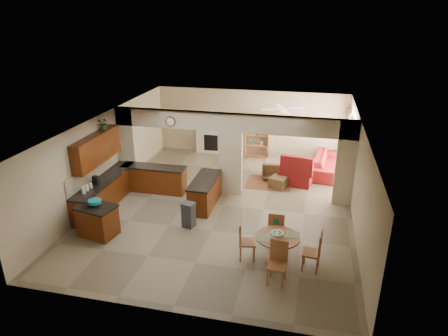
% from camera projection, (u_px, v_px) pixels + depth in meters
% --- Properties ---
extents(floor, '(10.00, 10.00, 0.00)m').
position_uv_depth(floor, '(224.00, 205.00, 12.90)').
color(floor, '#83775A').
rests_on(floor, ground).
extents(ceiling, '(10.00, 10.00, 0.00)m').
position_uv_depth(ceiling, '(224.00, 121.00, 11.86)').
color(ceiling, white).
rests_on(ceiling, wall_back).
extents(wall_back, '(8.00, 0.00, 8.00)m').
position_uv_depth(wall_back, '(250.00, 123.00, 16.90)').
color(wall_back, tan).
rests_on(wall_back, floor).
extents(wall_front, '(8.00, 0.00, 8.00)m').
position_uv_depth(wall_front, '(167.00, 256.00, 7.85)').
color(wall_front, tan).
rests_on(wall_front, floor).
extents(wall_left, '(0.00, 10.00, 10.00)m').
position_uv_depth(wall_left, '(106.00, 155.00, 13.20)').
color(wall_left, tan).
rests_on(wall_left, floor).
extents(wall_right, '(0.00, 10.00, 10.00)m').
position_uv_depth(wall_right, '(358.00, 176.00, 11.55)').
color(wall_right, tan).
rests_on(wall_right, floor).
extents(partition_left_pier, '(0.60, 0.25, 2.80)m').
position_uv_depth(partition_left_pier, '(128.00, 147.00, 14.04)').
color(partition_left_pier, tan).
rests_on(partition_left_pier, floor).
extents(partition_center_pier, '(0.80, 0.25, 2.20)m').
position_uv_depth(partition_center_pier, '(230.00, 163.00, 13.39)').
color(partition_center_pier, tan).
rests_on(partition_center_pier, floor).
extents(partition_right_pier, '(0.60, 0.25, 2.80)m').
position_uv_depth(partition_right_pier, '(346.00, 163.00, 12.52)').
color(partition_right_pier, tan).
rests_on(partition_right_pier, floor).
extents(partition_header, '(8.00, 0.25, 0.60)m').
position_uv_depth(partition_header, '(231.00, 122.00, 12.87)').
color(partition_header, tan).
rests_on(partition_header, partition_center_pier).
extents(kitchen_counter, '(2.52, 3.29, 1.48)m').
position_uv_depth(kitchen_counter, '(126.00, 186.00, 13.17)').
color(kitchen_counter, '#401807').
rests_on(kitchen_counter, floor).
extents(upper_cabinets, '(0.35, 2.40, 0.90)m').
position_uv_depth(upper_cabinets, '(97.00, 149.00, 12.25)').
color(upper_cabinets, '#401807').
rests_on(upper_cabinets, wall_left).
extents(peninsula, '(0.70, 1.85, 0.91)m').
position_uv_depth(peninsula, '(205.00, 192.00, 12.75)').
color(peninsula, '#401807').
rests_on(peninsula, floor).
extents(wall_clock, '(0.34, 0.03, 0.34)m').
position_uv_depth(wall_clock, '(170.00, 122.00, 13.17)').
color(wall_clock, '#452D17').
rests_on(wall_clock, partition_header).
extents(rug, '(1.60, 1.30, 0.01)m').
position_uv_depth(rug, '(269.00, 183.00, 14.55)').
color(rug, brown).
rests_on(rug, floor).
extents(fireplace, '(1.60, 0.35, 1.20)m').
position_uv_depth(fireplace, '(213.00, 139.00, 17.37)').
color(fireplace, white).
rests_on(fireplace, floor).
extents(shelving_unit, '(1.00, 0.32, 1.80)m').
position_uv_depth(shelving_unit, '(257.00, 136.00, 16.85)').
color(shelving_unit, '#A36738').
rests_on(shelving_unit, floor).
extents(window_a, '(0.02, 0.90, 1.90)m').
position_uv_depth(window_a, '(351.00, 156.00, 13.71)').
color(window_a, white).
rests_on(window_a, wall_right).
extents(window_b, '(0.02, 0.90, 1.90)m').
position_uv_depth(window_b, '(348.00, 141.00, 15.25)').
color(window_b, white).
rests_on(window_b, wall_right).
extents(glazed_door, '(0.02, 0.70, 2.10)m').
position_uv_depth(glazed_door, '(349.00, 152.00, 14.54)').
color(glazed_door, white).
rests_on(glazed_door, wall_right).
extents(drape_a_left, '(0.10, 0.28, 2.30)m').
position_uv_depth(drape_a_left, '(351.00, 162.00, 13.18)').
color(drape_a_left, '#42211A').
rests_on(drape_a_left, wall_right).
extents(drape_a_right, '(0.10, 0.28, 2.30)m').
position_uv_depth(drape_a_right, '(349.00, 150.00, 14.27)').
color(drape_a_right, '#42211A').
rests_on(drape_a_right, wall_right).
extents(drape_b_left, '(0.10, 0.28, 2.30)m').
position_uv_depth(drape_b_left, '(348.00, 146.00, 14.72)').
color(drape_b_left, '#42211A').
rests_on(drape_b_left, wall_right).
extents(drape_b_right, '(0.10, 0.28, 2.30)m').
position_uv_depth(drape_b_right, '(346.00, 137.00, 15.80)').
color(drape_b_right, '#42211A').
rests_on(drape_b_right, wall_right).
extents(ceiling_fan, '(1.00, 1.00, 0.10)m').
position_uv_depth(ceiling_fan, '(283.00, 109.00, 14.35)').
color(ceiling_fan, white).
rests_on(ceiling_fan, ceiling).
extents(kitchen_island, '(1.15, 0.92, 0.89)m').
position_uv_depth(kitchen_island, '(98.00, 221.00, 11.06)').
color(kitchen_island, '#401807').
rests_on(kitchen_island, floor).
extents(teal_bowl, '(0.36, 0.36, 0.17)m').
position_uv_depth(teal_bowl, '(95.00, 203.00, 10.92)').
color(teal_bowl, teal).
rests_on(teal_bowl, kitchen_island).
extents(trash_can, '(0.39, 0.35, 0.70)m').
position_uv_depth(trash_can, '(189.00, 216.00, 11.53)').
color(trash_can, '#2F2E31').
rests_on(trash_can, floor).
extents(dining_table, '(1.09, 1.09, 0.74)m').
position_uv_depth(dining_table, '(277.00, 245.00, 9.84)').
color(dining_table, '#A36738').
rests_on(dining_table, floor).
extents(fruit_bowl, '(0.31, 0.31, 0.17)m').
position_uv_depth(fruit_bowl, '(277.00, 235.00, 9.67)').
color(fruit_bowl, '#6CB526').
rests_on(fruit_bowl, dining_table).
extents(sofa, '(2.60, 1.23, 0.74)m').
position_uv_depth(sofa, '(328.00, 164.00, 15.32)').
color(sofa, maroon).
rests_on(sofa, floor).
extents(chaise, '(1.30, 1.13, 0.46)m').
position_uv_depth(chaise, '(296.00, 177.00, 14.49)').
color(chaise, maroon).
rests_on(chaise, floor).
extents(armchair, '(0.78, 0.80, 0.70)m').
position_uv_depth(armchair, '(273.00, 169.00, 14.84)').
color(armchair, maroon).
rests_on(armchair, floor).
extents(ottoman, '(0.70, 0.70, 0.40)m').
position_uv_depth(ottoman, '(278.00, 182.00, 14.12)').
color(ottoman, maroon).
rests_on(ottoman, floor).
extents(plant, '(0.39, 0.35, 0.38)m').
position_uv_depth(plant, '(104.00, 123.00, 12.54)').
color(plant, '#1E5115').
rests_on(plant, upper_cabinets).
extents(chair_north, '(0.43, 0.43, 1.02)m').
position_uv_depth(chair_north, '(276.00, 228.00, 10.49)').
color(chair_north, '#A36738').
rests_on(chair_north, floor).
extents(chair_east, '(0.46, 0.46, 1.02)m').
position_uv_depth(chair_east, '(315.00, 250.00, 9.54)').
color(chair_east, '#A36738').
rests_on(chair_east, floor).
extents(chair_south, '(0.46, 0.46, 1.02)m').
position_uv_depth(chair_south, '(278.00, 260.00, 9.15)').
color(chair_south, '#A36738').
rests_on(chair_south, floor).
extents(chair_west, '(0.48, 0.48, 1.02)m').
position_uv_depth(chair_west, '(244.00, 239.00, 10.00)').
color(chair_west, '#A36738').
rests_on(chair_west, floor).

